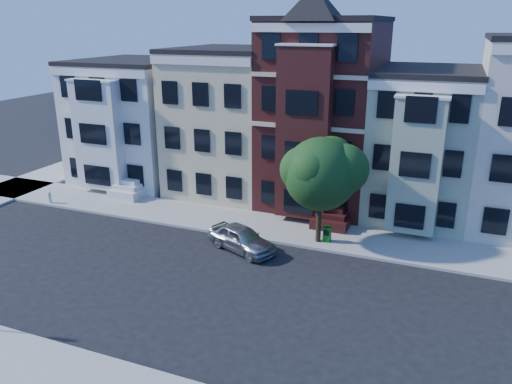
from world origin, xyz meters
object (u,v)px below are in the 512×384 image
at_px(street_tree, 321,179).
at_px(fire_hydrant, 50,198).
at_px(newspaper_box, 327,234).
at_px(parked_car, 242,238).

xyz_separation_m(street_tree, fire_hydrant, (-18.81, -0.63, -3.39)).
height_order(newspaper_box, fire_hydrant, newspaper_box).
xyz_separation_m(newspaper_box, fire_hydrant, (-19.27, -0.81, -0.12)).
height_order(parked_car, newspaper_box, parked_car).
bearing_deg(newspaper_box, parked_car, -142.47).
bearing_deg(parked_car, street_tree, -33.66).
distance_m(parked_car, newspaper_box, 4.88).
height_order(street_tree, newspaper_box, street_tree).
relative_size(parked_car, fire_hydrant, 6.48).
relative_size(street_tree, newspaper_box, 8.37).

